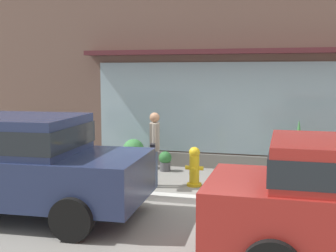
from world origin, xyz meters
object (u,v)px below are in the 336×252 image
(fire_hydrant, at_px, (194,167))
(potted_plant_low_front, at_px, (298,150))
(pedestrian_with_handbag, at_px, (155,144))
(parked_car_navy, at_px, (18,160))
(potted_plant_window_right, at_px, (134,153))
(potted_plant_window_center, at_px, (165,160))
(potted_plant_corner_tall, at_px, (34,147))

(fire_hydrant, xyz_separation_m, potted_plant_low_front, (2.18, 1.45, 0.23))
(pedestrian_with_handbag, xyz_separation_m, parked_car_navy, (-1.69, -2.45, 0.04))
(potted_plant_window_right, bearing_deg, potted_plant_window_center, -7.87)
(fire_hydrant, relative_size, parked_car_navy, 0.20)
(parked_car_navy, bearing_deg, pedestrian_with_handbag, 51.79)
(potted_plant_corner_tall, xyz_separation_m, potted_plant_window_right, (2.99, -0.14, -0.01))
(fire_hydrant, bearing_deg, potted_plant_corner_tall, 162.79)
(fire_hydrant, distance_m, potted_plant_window_right, 2.35)
(pedestrian_with_handbag, height_order, potted_plant_window_right, pedestrian_with_handbag)
(potted_plant_low_front, relative_size, potted_plant_window_right, 1.81)
(potted_plant_corner_tall, distance_m, potted_plant_window_right, 3.00)
(pedestrian_with_handbag, xyz_separation_m, potted_plant_window_center, (-0.20, 1.56, -0.67))
(potted_plant_window_center, bearing_deg, parked_car_navy, -110.42)
(parked_car_navy, distance_m, potted_plant_corner_tall, 4.92)
(pedestrian_with_handbag, bearing_deg, potted_plant_corner_tall, -127.66)
(parked_car_navy, bearing_deg, fire_hydrant, 44.11)
(potted_plant_window_center, bearing_deg, potted_plant_corner_tall, 176.19)
(fire_hydrant, height_order, potted_plant_corner_tall, fire_hydrant)
(fire_hydrant, bearing_deg, potted_plant_window_right, 144.03)
(pedestrian_with_handbag, relative_size, potted_plant_low_front, 1.18)
(fire_hydrant, xyz_separation_m, potted_plant_window_right, (-1.90, 1.38, -0.04))
(parked_car_navy, distance_m, potted_plant_window_right, 4.21)
(potted_plant_low_front, xyz_separation_m, potted_plant_window_center, (-3.20, -0.19, -0.39))
(fire_hydrant, distance_m, potted_plant_low_front, 2.63)
(parked_car_navy, height_order, potted_plant_corner_tall, parked_car_navy)
(parked_car_navy, xyz_separation_m, potted_plant_window_center, (1.49, 4.00, -0.71))
(fire_hydrant, height_order, parked_car_navy, parked_car_navy)
(potted_plant_corner_tall, relative_size, potted_plant_window_center, 1.52)
(fire_hydrant, bearing_deg, parked_car_navy, -132.38)
(fire_hydrant, distance_m, pedestrian_with_handbag, 1.00)
(pedestrian_with_handbag, distance_m, potted_plant_window_center, 1.71)
(parked_car_navy, relative_size, potted_plant_window_right, 5.73)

